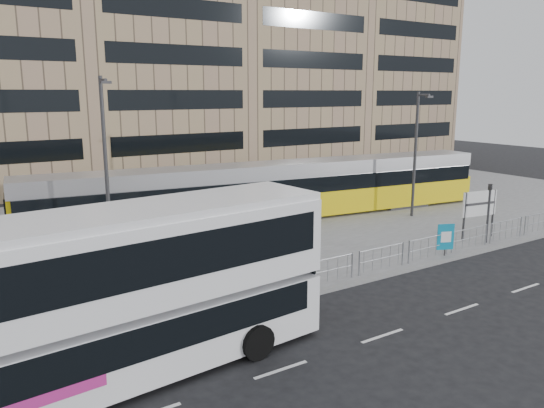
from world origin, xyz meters
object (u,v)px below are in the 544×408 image
traffic_light_west (245,245)px  double_decker_bus (123,290)px  ad_panel (446,237)px  lamp_post_west (106,162)px  lamp_post_east (416,149)px  tram (275,191)px  station_sign (479,206)px  traffic_light_east (489,205)px  pedestrian (46,272)px

traffic_light_west → double_decker_bus: bearing=-142.9°
double_decker_bus → ad_panel: size_ratio=7.78×
lamp_post_west → lamp_post_east: (18.50, -1.62, -0.34)m
ad_panel → lamp_post_west: lamp_post_west is taller
tram → lamp_post_east: bearing=-21.3°
station_sign → traffic_light_east: (-0.34, -0.79, 0.20)m
station_sign → ad_panel: bearing=-155.0°
double_decker_bus → pedestrian: (-0.76, 7.33, -1.51)m
traffic_light_west → traffic_light_east: (14.12, -0.52, 0.00)m
station_sign → traffic_light_west: size_ratio=0.83×
ad_panel → traffic_light_west: (-10.46, 0.87, 1.06)m
ad_panel → traffic_light_east: traffic_light_east is taller
lamp_post_east → traffic_light_west: bearing=-159.6°
ad_panel → pedestrian: size_ratio=0.85×
double_decker_bus → tram: size_ratio=0.41×
traffic_light_west → lamp_post_east: bearing=27.7°
station_sign → lamp_post_east: 6.10m
ad_panel → pedestrian: pedestrian is taller
tram → pedestrian: (-14.26, -5.86, -0.82)m
traffic_light_east → pedestrian: bearing=154.5°
double_decker_bus → lamp_post_east: size_ratio=1.58×
tram → ad_panel: size_ratio=18.97×
tram → ad_panel: (2.67, -10.79, -0.83)m
pedestrian → traffic_light_east: 21.11m
tram → traffic_light_east: 12.21m
double_decker_bus → pedestrian: size_ratio=6.58×
double_decker_bus → ad_panel: (16.16, 2.40, -1.52)m
lamp_post_west → lamp_post_east: bearing=-5.0°
pedestrian → station_sign: bearing=-83.7°
lamp_post_east → pedestrian: bearing=-175.5°
traffic_light_east → lamp_post_east: bearing=64.8°
ad_panel → lamp_post_west: bearing=171.5°
double_decker_bus → traffic_light_west: double_decker_bus is taller
tram → traffic_light_west: bearing=-121.1°
lamp_post_east → station_sign: bearing=-100.5°
double_decker_bus → station_sign: (20.16, 3.54, -0.65)m
double_decker_bus → tram: 18.88m
traffic_light_west → lamp_post_east: 16.68m
double_decker_bus → ad_panel: bearing=3.5°
station_sign → lamp_post_west: 19.08m
traffic_light_west → lamp_post_west: size_ratio=0.37×
station_sign → traffic_light_east: size_ratio=0.83×
ad_panel → lamp_post_west: 16.22m
double_decker_bus → traffic_light_west: 6.59m
tram → traffic_light_east: (6.32, -10.44, 0.23)m
ad_panel → lamp_post_east: 8.96m
ad_panel → pedestrian: (-16.93, 4.93, 0.01)m
station_sign → traffic_light_west: 14.47m
traffic_light_west → lamp_post_west: bearing=119.5°
tram → traffic_light_east: size_ratio=9.55×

